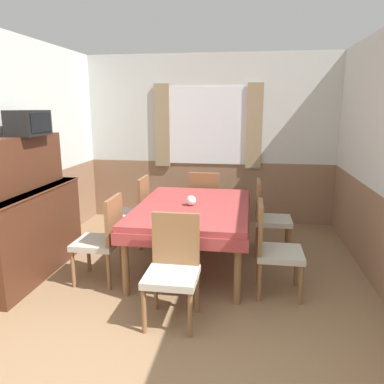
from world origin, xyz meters
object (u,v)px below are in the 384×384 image
chair_head_window (205,201)px  chair_right_far (268,215)px  dining_table (193,213)px  chair_head_near (173,266)px  tv (28,123)px  vase (191,201)px  sideboard (26,218)px  chair_right_near (273,246)px  chair_left_near (103,237)px  chair_left_far (135,209)px

chair_head_window → chair_right_far: bearing=-34.4°
dining_table → chair_head_near: chair_head_near is taller
chair_head_window → tv: tv is taller
chair_right_far → vase: chair_right_far is taller
dining_table → chair_right_far: 1.03m
chair_right_far → sideboard: sideboard is taller
tv → chair_right_near: bearing=-4.0°
chair_right_far → chair_left_near: bearing=-57.9°
dining_table → chair_head_near: (-0.00, -1.13, -0.14)m
chair_left_near → chair_head_near: bearing=-124.4°
dining_table → sideboard: (-1.73, -0.51, 0.02)m
chair_head_near → tv: (-1.70, 0.77, 1.15)m
chair_right_far → chair_head_near: bearing=-27.3°
chair_head_near → vase: (-0.02, 1.11, 0.29)m
chair_head_window → tv: (-1.70, -1.50, 1.15)m
dining_table → chair_head_near: bearing=-90.0°
chair_right_far → vase: bearing=-57.4°
chair_left_near → tv: 1.43m
dining_table → sideboard: bearing=-163.6°
chair_left_far → chair_head_near: (0.86, -1.68, 0.00)m
chair_head_near → chair_right_near: 1.05m
chair_left_near → sideboard: bearing=87.9°
chair_head_near → tv: size_ratio=2.00×
chair_head_near → chair_head_window: 2.27m
chair_left_far → tv: bearing=137.4°
chair_right_near → chair_left_far: bearing=-122.1°
dining_table → chair_head_window: chair_head_window is taller
chair_left_near → tv: bearing=77.8°
dining_table → vase: (-0.02, -0.02, 0.16)m
dining_table → chair_head_window: bearing=90.0°
sideboard → vase: bearing=15.9°
dining_table → chair_left_near: 1.03m
dining_table → chair_left_near: size_ratio=1.97×
chair_right_far → chair_head_near: size_ratio=1.00×
sideboard → chair_head_near: bearing=-19.8°
chair_left_near → chair_head_window: (0.86, 1.68, 0.00)m
chair_right_far → chair_left_far: (-1.73, 0.00, 0.00)m
chair_left_far → chair_head_near: bearing=-152.7°
chair_right_far → chair_right_near: bearing=0.0°
chair_head_window → sideboard: size_ratio=0.59×
chair_right_far → chair_right_near: same height
chair_left_far → chair_head_near: size_ratio=1.00×
chair_left_far → chair_right_near: same height
dining_table → tv: tv is taller
chair_right_near → tv: (-2.56, 0.18, 1.15)m
chair_head_near → tv: 2.19m
tv → chair_head_near: bearing=-24.5°
dining_table → chair_right_near: 1.03m
chair_head_near → chair_right_near: same height
chair_right_far → tv: bearing=-70.6°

